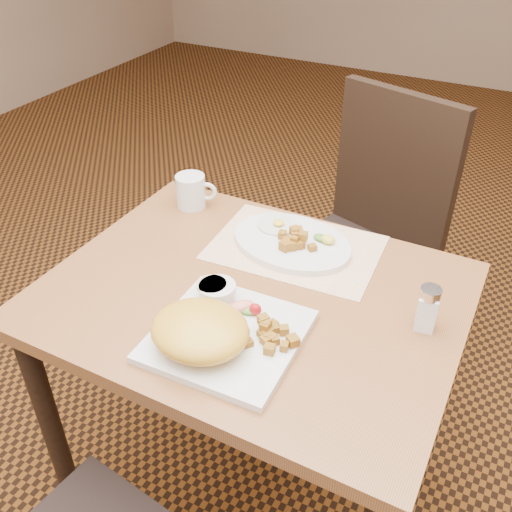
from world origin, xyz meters
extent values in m
plane|color=black|center=(0.00, 0.00, 0.00)|extent=(8.00, 8.00, 0.00)
cube|color=#965A2E|center=(0.00, 0.00, 0.73)|extent=(0.90, 0.70, 0.03)
cylinder|color=black|center=(-0.40, -0.30, 0.36)|extent=(0.05, 0.05, 0.71)
cylinder|color=black|center=(-0.40, 0.30, 0.36)|extent=(0.05, 0.05, 0.71)
cylinder|color=black|center=(0.40, 0.30, 0.36)|extent=(0.05, 0.05, 0.71)
cube|color=black|center=(0.04, 0.60, 0.45)|extent=(0.52, 0.52, 0.05)
cylinder|color=black|center=(0.26, 0.72, 0.21)|extent=(0.04, 0.04, 0.42)
cylinder|color=black|center=(0.16, 0.38, 0.21)|extent=(0.04, 0.04, 0.42)
cylinder|color=black|center=(-0.08, 0.82, 0.21)|extent=(0.04, 0.04, 0.42)
cylinder|color=black|center=(-0.19, 0.48, 0.21)|extent=(0.04, 0.04, 0.42)
cube|color=black|center=(0.10, 0.79, 0.72)|extent=(0.41, 0.16, 0.50)
cube|color=white|center=(0.02, 0.20, 0.75)|extent=(0.42, 0.30, 0.00)
cube|color=silver|center=(0.03, -0.16, 0.76)|extent=(0.29, 0.29, 0.02)
ellipsoid|color=gold|center=(0.00, -0.21, 0.80)|extent=(0.19, 0.17, 0.07)
ellipsoid|color=gold|center=(0.02, -0.23, 0.78)|extent=(0.08, 0.07, 0.03)
ellipsoid|color=gold|center=(-0.06, -0.18, 0.78)|extent=(0.08, 0.07, 0.03)
cylinder|color=silver|center=(-0.04, -0.08, 0.79)|extent=(0.08, 0.08, 0.04)
cylinder|color=beige|center=(-0.05, -0.08, 0.81)|extent=(0.06, 0.06, 0.01)
ellipsoid|color=#387223|center=(0.03, -0.08, 0.77)|extent=(0.04, 0.03, 0.01)
ellipsoid|color=red|center=(0.05, -0.08, 0.78)|extent=(0.03, 0.02, 0.03)
ellipsoid|color=#F28C72|center=(0.02, -0.08, 0.78)|extent=(0.06, 0.07, 0.02)
cylinder|color=white|center=(-0.05, 0.24, 0.77)|extent=(0.10, 0.10, 0.01)
ellipsoid|color=yellow|center=(-0.05, 0.24, 0.78)|extent=(0.03, 0.03, 0.01)
ellipsoid|color=#387223|center=(0.07, 0.23, 0.78)|extent=(0.05, 0.04, 0.01)
ellipsoid|color=yellow|center=(0.09, 0.23, 0.78)|extent=(0.04, 0.04, 0.02)
cube|color=white|center=(0.36, 0.06, 0.79)|extent=(0.04, 0.04, 0.08)
cylinder|color=silver|center=(0.36, 0.06, 0.84)|extent=(0.05, 0.05, 0.02)
cylinder|color=silver|center=(-0.32, 0.25, 0.79)|extent=(0.08, 0.08, 0.09)
torus|color=silver|center=(-0.28, 0.27, 0.80)|extent=(0.05, 0.03, 0.05)
cube|color=#A66E1A|center=(0.13, -0.11, 0.77)|extent=(0.03, 0.02, 0.02)
cube|color=#A66E1A|center=(0.10, -0.11, 0.77)|extent=(0.02, 0.02, 0.02)
cube|color=#A66E1A|center=(0.08, -0.17, 0.77)|extent=(0.02, 0.02, 0.01)
cube|color=#A66E1A|center=(0.12, -0.14, 0.77)|extent=(0.02, 0.02, 0.02)
cube|color=#A66E1A|center=(0.09, -0.13, 0.77)|extent=(0.02, 0.02, 0.01)
cube|color=#A66E1A|center=(0.12, -0.14, 0.77)|extent=(0.02, 0.02, 0.02)
cube|color=#A66E1A|center=(0.15, -0.15, 0.77)|extent=(0.02, 0.02, 0.02)
cube|color=#A66E1A|center=(0.07, -0.17, 0.77)|extent=(0.02, 0.02, 0.01)
cube|color=#A66E1A|center=(0.09, -0.11, 0.77)|extent=(0.02, 0.02, 0.02)
cube|color=#A66E1A|center=(0.12, -0.14, 0.77)|extent=(0.02, 0.02, 0.02)
cube|color=#A66E1A|center=(0.13, -0.17, 0.78)|extent=(0.02, 0.02, 0.02)
cube|color=#A66E1A|center=(0.10, -0.14, 0.77)|extent=(0.02, 0.02, 0.02)
cube|color=#A66E1A|center=(0.11, -0.11, 0.77)|extent=(0.03, 0.03, 0.02)
cube|color=#A66E1A|center=(0.07, -0.16, 0.79)|extent=(0.02, 0.02, 0.02)
cube|color=#A66E1A|center=(0.09, -0.12, 0.79)|extent=(0.02, 0.02, 0.02)
cube|color=#A66E1A|center=(0.11, -0.14, 0.78)|extent=(0.03, 0.03, 0.02)
cube|color=#A66E1A|center=(0.16, -0.13, 0.78)|extent=(0.03, 0.03, 0.02)
cube|color=#A66E1A|center=(0.10, -0.12, 0.77)|extent=(0.02, 0.02, 0.02)
cube|color=#A66E1A|center=(0.11, -0.15, 0.77)|extent=(0.02, 0.03, 0.02)
cube|color=#A66E1A|center=(0.10, -0.13, 0.79)|extent=(0.02, 0.02, 0.02)
cube|color=#A66E1A|center=(0.09, -0.11, 0.79)|extent=(0.03, 0.03, 0.02)
cube|color=#A66E1A|center=(0.10, -0.10, 0.77)|extent=(0.02, 0.02, 0.02)
cube|color=#A66E1A|center=(0.01, 0.18, 0.78)|extent=(0.02, 0.02, 0.01)
cube|color=#A66E1A|center=(0.02, 0.19, 0.78)|extent=(0.02, 0.02, 0.02)
cube|color=#A66E1A|center=(0.01, 0.17, 0.78)|extent=(0.02, 0.02, 0.02)
cube|color=#A66E1A|center=(0.01, 0.16, 0.78)|extent=(0.02, 0.02, 0.02)
cube|color=#A66E1A|center=(0.02, 0.16, 0.78)|extent=(0.03, 0.03, 0.02)
cube|color=#A66E1A|center=(0.02, 0.20, 0.79)|extent=(0.02, 0.02, 0.02)
cube|color=#A66E1A|center=(0.04, 0.19, 0.80)|extent=(0.02, 0.02, 0.02)
cube|color=#A66E1A|center=(-0.02, 0.20, 0.78)|extent=(0.02, 0.02, 0.02)
cube|color=#A66E1A|center=(0.02, 0.20, 0.80)|extent=(0.03, 0.03, 0.02)
cube|color=#A66E1A|center=(0.03, 0.18, 0.78)|extent=(0.03, 0.03, 0.02)
cube|color=#A66E1A|center=(0.01, 0.15, 0.78)|extent=(0.03, 0.03, 0.02)
cube|color=#A66E1A|center=(0.07, 0.18, 0.78)|extent=(0.02, 0.02, 0.02)
cube|color=#A66E1A|center=(0.04, 0.18, 0.78)|extent=(0.02, 0.03, 0.02)
cube|color=#A66E1A|center=(0.01, 0.20, 0.80)|extent=(0.03, 0.03, 0.02)
cube|color=#A66E1A|center=(0.00, 0.18, 0.78)|extent=(0.03, 0.03, 0.02)
cube|color=#A66E1A|center=(0.02, 0.17, 0.79)|extent=(0.02, 0.01, 0.01)
cube|color=#A66E1A|center=(0.02, 0.19, 0.79)|extent=(0.02, 0.02, 0.02)
camera|label=1|loc=(0.46, -0.86, 1.54)|focal=40.00mm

